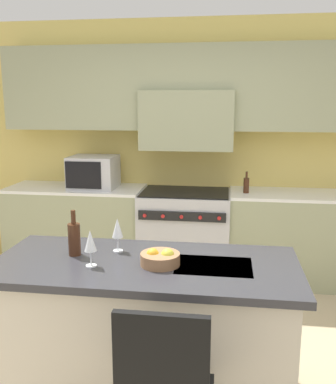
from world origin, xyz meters
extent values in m
cube|color=#DBC166|center=(0.00, 2.27, 1.35)|extent=(10.00, 0.06, 2.70)
cube|color=gray|center=(0.00, 2.07, 1.98)|extent=(3.86, 0.34, 0.85)
cube|color=gray|center=(0.00, 2.04, 1.65)|extent=(0.96, 0.40, 0.60)
cube|color=gray|center=(-1.20, 1.93, 0.45)|extent=(1.47, 0.62, 0.91)
cube|color=white|center=(-1.20, 1.93, 0.92)|extent=(1.47, 0.62, 0.03)
cube|color=gray|center=(1.20, 1.93, 0.45)|extent=(1.47, 0.62, 0.91)
cube|color=white|center=(1.20, 1.93, 0.92)|extent=(1.47, 0.62, 0.03)
cube|color=#B7B7BC|center=(0.00, 1.91, 0.46)|extent=(0.93, 0.66, 0.91)
cube|color=black|center=(0.00, 1.91, 0.92)|extent=(0.89, 0.61, 0.01)
cube|color=black|center=(0.00, 1.57, 0.75)|extent=(0.86, 0.02, 0.09)
cylinder|color=#B21E1E|center=(-0.36, 1.56, 0.75)|extent=(0.04, 0.02, 0.04)
cylinder|color=#B21E1E|center=(-0.18, 1.56, 0.75)|extent=(0.04, 0.02, 0.04)
cylinder|color=#B21E1E|center=(0.00, 1.56, 0.75)|extent=(0.04, 0.02, 0.04)
cylinder|color=#B21E1E|center=(0.18, 1.56, 0.75)|extent=(0.04, 0.02, 0.04)
cylinder|color=#B21E1E|center=(0.36, 1.56, 0.75)|extent=(0.04, 0.02, 0.04)
cube|color=#B7B7BC|center=(-0.99, 1.93, 1.11)|extent=(0.48, 0.43, 0.34)
cube|color=black|center=(-1.03, 1.71, 1.11)|extent=(0.38, 0.01, 0.28)
cube|color=beige|center=(-0.04, -0.07, 0.43)|extent=(1.71, 0.74, 0.86)
cube|color=#333338|center=(-0.04, -0.07, 0.88)|extent=(1.82, 0.80, 0.04)
cube|color=#2D2D30|center=(0.37, -0.07, 0.90)|extent=(0.44, 0.32, 0.01)
cylinder|color=#B2B2B7|center=(0.37, 0.12, 0.90)|extent=(0.02, 0.02, 0.00)
cube|color=black|center=(0.18, -0.88, 0.75)|extent=(0.40, 0.04, 0.51)
cylinder|color=#422314|center=(-0.50, -0.01, 1.01)|extent=(0.08, 0.08, 0.20)
cylinder|color=#422314|center=(-0.50, -0.01, 1.15)|extent=(0.03, 0.03, 0.09)
cylinder|color=white|center=(-0.34, -0.17, 0.91)|extent=(0.06, 0.06, 0.01)
cylinder|color=white|center=(-0.34, -0.17, 0.95)|extent=(0.01, 0.01, 0.09)
cone|color=white|center=(-0.34, -0.17, 1.06)|extent=(0.07, 0.07, 0.12)
cylinder|color=white|center=(-0.25, 0.09, 0.91)|extent=(0.06, 0.06, 0.01)
cylinder|color=white|center=(-0.25, 0.09, 0.95)|extent=(0.01, 0.01, 0.09)
cone|color=white|center=(-0.25, 0.09, 1.06)|extent=(0.07, 0.07, 0.12)
cylinder|color=#996B47|center=(0.05, -0.10, 0.94)|extent=(0.23, 0.23, 0.07)
sphere|color=gold|center=(0.01, -0.10, 0.97)|extent=(0.07, 0.07, 0.07)
sphere|color=gold|center=(0.10, -0.10, 0.97)|extent=(0.08, 0.08, 0.08)
cylinder|color=#422314|center=(0.62, 1.87, 1.01)|extent=(0.06, 0.06, 0.15)
cylinder|color=#422314|center=(0.62, 1.87, 1.12)|extent=(0.02, 0.02, 0.07)
camera|label=1|loc=(0.43, -2.42, 1.83)|focal=40.00mm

